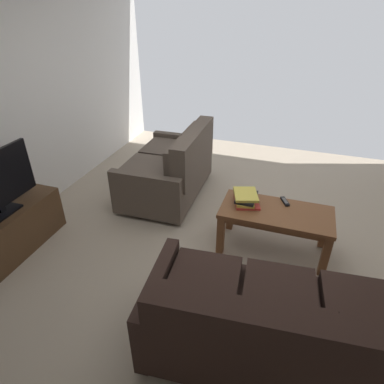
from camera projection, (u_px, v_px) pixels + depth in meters
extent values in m
cube|color=tan|center=(225.00, 247.00, 3.47)|extent=(4.83, 5.82, 0.01)
cube|color=white|center=(6.00, 93.00, 3.42)|extent=(0.12, 5.82, 2.82)
cylinder|color=black|center=(367.00, 329.00, 2.57)|extent=(0.05, 0.05, 0.06)
cylinder|color=black|center=(187.00, 295.00, 2.87)|extent=(0.05, 0.05, 0.06)
cylinder|color=black|center=(162.00, 372.00, 2.27)|extent=(0.05, 0.05, 0.06)
cube|color=black|center=(275.00, 330.00, 2.31)|extent=(1.68, 0.97, 0.37)
cube|color=black|center=(365.00, 321.00, 2.10)|extent=(0.56, 0.77, 0.10)
cube|color=black|center=(279.00, 305.00, 2.21)|extent=(0.56, 0.77, 0.10)
cube|color=black|center=(201.00, 291.00, 2.32)|extent=(0.56, 0.77, 0.10)
cube|color=black|center=(281.00, 343.00, 1.84)|extent=(1.62, 0.32, 0.44)
cube|color=black|center=(381.00, 346.00, 1.82)|extent=(0.49, 0.16, 0.30)
cube|color=black|center=(281.00, 327.00, 1.93)|extent=(0.49, 0.16, 0.30)
cube|color=black|center=(192.00, 309.00, 2.04)|extent=(0.49, 0.16, 0.30)
cube|color=black|center=(159.00, 301.00, 2.45)|extent=(0.17, 0.83, 0.53)
cylinder|color=black|center=(157.00, 171.00, 4.92)|extent=(0.05, 0.05, 0.06)
cylinder|color=black|center=(125.00, 207.00, 4.07)|extent=(0.05, 0.05, 0.06)
cylinder|color=black|center=(204.00, 178.00, 4.73)|extent=(0.05, 0.05, 0.06)
cylinder|color=black|center=(181.00, 217.00, 3.88)|extent=(0.05, 0.05, 0.06)
cube|color=brown|center=(167.00, 177.00, 4.29)|extent=(0.88, 1.21, 0.39)
cube|color=brown|center=(173.00, 150.00, 4.41)|extent=(0.76, 0.57, 0.10)
cube|color=brown|center=(155.00, 169.00, 3.93)|extent=(0.76, 0.57, 0.10)
cube|color=brown|center=(194.00, 151.00, 3.99)|extent=(0.21, 1.19, 0.52)
cube|color=brown|center=(192.00, 142.00, 4.26)|extent=(0.13, 0.54, 0.38)
cube|color=brown|center=(177.00, 160.00, 3.77)|extent=(0.13, 0.54, 0.38)
cube|color=brown|center=(183.00, 152.00, 4.78)|extent=(0.86, 0.12, 0.55)
cube|color=brown|center=(146.00, 196.00, 3.72)|extent=(0.86, 0.12, 0.55)
cube|color=brown|center=(276.00, 212.00, 3.21)|extent=(1.08, 0.52, 0.04)
cube|color=brown|center=(276.00, 216.00, 3.23)|extent=(0.99, 0.47, 0.05)
cube|color=brown|center=(325.00, 229.00, 3.37)|extent=(0.07, 0.07, 0.44)
cube|color=brown|center=(230.00, 212.00, 3.64)|extent=(0.07, 0.07, 0.44)
cube|color=brown|center=(325.00, 256.00, 3.02)|extent=(0.07, 0.07, 0.44)
cube|color=brown|center=(221.00, 235.00, 3.29)|extent=(0.07, 0.07, 0.44)
cube|color=#4C331E|center=(10.00, 233.00, 3.28)|extent=(0.39, 1.16, 0.48)
cube|color=black|center=(2.00, 231.00, 3.31)|extent=(0.04, 0.98, 0.29)
cube|color=black|center=(18.00, 226.00, 3.39)|extent=(0.20, 0.24, 0.06)
cube|color=black|center=(3.00, 212.00, 3.15)|extent=(0.21, 0.32, 0.02)
cube|color=black|center=(2.00, 209.00, 3.13)|extent=(0.04, 0.06, 0.06)
cube|color=#C63833|center=(247.00, 202.00, 3.32)|extent=(0.31, 0.35, 0.02)
cube|color=#E0CC4C|center=(245.00, 199.00, 3.31)|extent=(0.23, 0.32, 0.03)
cube|color=black|center=(246.00, 197.00, 3.29)|extent=(0.19, 0.29, 0.03)
cube|color=#E0CC4C|center=(246.00, 194.00, 3.29)|extent=(0.30, 0.33, 0.03)
cube|color=black|center=(285.00, 201.00, 3.33)|extent=(0.11, 0.16, 0.02)
cube|color=#59595B|center=(285.00, 200.00, 3.32)|extent=(0.08, 0.11, 0.00)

